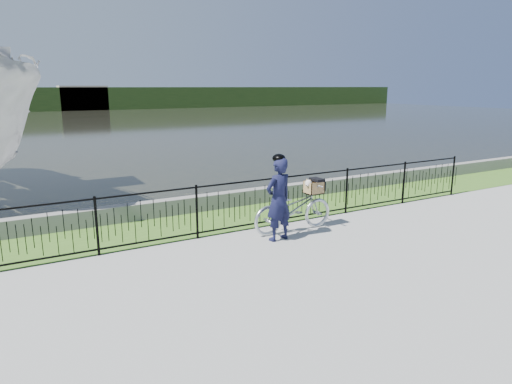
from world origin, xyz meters
TOP-DOWN VIEW (x-y plane):
  - ground at (0.00, 0.00)m, footprint 120.00×120.00m
  - grass_strip at (0.00, 2.60)m, footprint 60.00×2.00m
  - water at (0.00, 33.00)m, footprint 120.00×120.00m
  - quay_wall at (0.00, 3.60)m, footprint 60.00×0.30m
  - fence at (0.00, 1.60)m, footprint 14.00×0.06m
  - far_treeline at (0.00, 60.00)m, footprint 120.00×6.00m
  - far_building_right at (6.00, 58.50)m, footprint 6.00×3.00m
  - bicycle_rig at (1.03, 1.04)m, footprint 1.95×0.68m
  - cyclist at (0.43, 0.70)m, footprint 0.69×0.52m

SIDE VIEW (x-z plane):
  - ground at x=0.00m, z-range 0.00..0.00m
  - water at x=0.00m, z-range 0.00..0.00m
  - grass_strip at x=0.00m, z-range 0.00..0.01m
  - quay_wall at x=0.00m, z-range 0.00..0.40m
  - bicycle_rig at x=1.03m, z-range -0.05..1.09m
  - fence at x=0.00m, z-range 0.00..1.15m
  - cyclist at x=0.43m, z-range -0.01..1.79m
  - far_treeline at x=0.00m, z-range 0.00..3.00m
  - far_building_right at x=6.00m, z-range 0.00..3.20m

